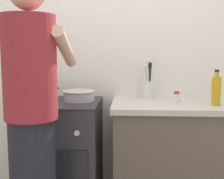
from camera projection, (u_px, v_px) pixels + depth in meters
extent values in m
cube|color=silver|center=(132.00, 55.00, 2.53)|extent=(3.20, 0.10, 2.50)
cube|color=brown|center=(177.00, 163.00, 2.27)|extent=(0.96, 0.56, 0.86)
cube|color=#B7B2A8|center=(179.00, 105.00, 2.21)|extent=(1.00, 0.60, 0.04)
cube|color=#2D2D33|center=(62.00, 159.00, 2.31)|extent=(0.60, 0.60, 0.88)
cube|color=#232326|center=(60.00, 103.00, 2.26)|extent=(0.60, 0.60, 0.02)
cube|color=black|center=(52.00, 178.00, 2.01)|extent=(0.51, 0.01, 0.40)
cylinder|color=silver|center=(24.00, 132.00, 1.98)|extent=(0.04, 0.01, 0.04)
cylinder|color=silver|center=(50.00, 133.00, 1.97)|extent=(0.04, 0.01, 0.04)
cylinder|color=silver|center=(77.00, 133.00, 1.96)|extent=(0.04, 0.01, 0.04)
cylinder|color=#38383D|center=(43.00, 94.00, 2.27)|extent=(0.19, 0.19, 0.11)
cube|color=black|center=(29.00, 88.00, 2.27)|extent=(0.04, 0.02, 0.01)
cube|color=black|center=(56.00, 88.00, 2.26)|extent=(0.04, 0.02, 0.01)
cylinder|color=#B7B7BC|center=(79.00, 96.00, 2.29)|extent=(0.24, 0.24, 0.08)
torus|color=#B7B7BC|center=(79.00, 91.00, 2.29)|extent=(0.26, 0.26, 0.01)
cylinder|color=silver|center=(148.00, 90.00, 2.41)|extent=(0.10, 0.10, 0.14)
cylinder|color=black|center=(150.00, 81.00, 2.40)|extent=(0.02, 0.06, 0.25)
sphere|color=black|center=(150.00, 64.00, 2.38)|extent=(0.03, 0.03, 0.03)
cylinder|color=silver|center=(146.00, 82.00, 2.38)|extent=(0.02, 0.02, 0.22)
sphere|color=silver|center=(146.00, 67.00, 2.37)|extent=(0.03, 0.03, 0.03)
cylinder|color=black|center=(150.00, 82.00, 2.39)|extent=(0.02, 0.04, 0.23)
sphere|color=black|center=(150.00, 67.00, 2.37)|extent=(0.03, 0.03, 0.03)
cylinder|color=#B7BABF|center=(148.00, 80.00, 2.37)|extent=(0.06, 0.01, 0.28)
sphere|color=#B7BABF|center=(148.00, 62.00, 2.36)|extent=(0.03, 0.03, 0.03)
cylinder|color=white|center=(145.00, 82.00, 2.39)|extent=(0.02, 0.07, 0.23)
sphere|color=white|center=(145.00, 66.00, 2.38)|extent=(0.03, 0.03, 0.03)
cylinder|color=silver|center=(177.00, 98.00, 2.22)|extent=(0.04, 0.04, 0.07)
cylinder|color=red|center=(177.00, 93.00, 2.21)|extent=(0.04, 0.04, 0.02)
cylinder|color=gold|center=(216.00, 91.00, 2.09)|extent=(0.07, 0.07, 0.20)
cylinder|color=gold|center=(217.00, 74.00, 2.07)|extent=(0.03, 0.03, 0.04)
cylinder|color=black|center=(217.00, 71.00, 2.07)|extent=(0.03, 0.03, 0.02)
cylinder|color=maroon|center=(30.00, 68.00, 1.64)|extent=(0.30, 0.30, 0.58)
cylinder|color=#D3AA8C|center=(9.00, 48.00, 1.77)|extent=(0.07, 0.41, 0.24)
cylinder|color=#D3AA8C|center=(65.00, 48.00, 1.75)|extent=(0.07, 0.41, 0.24)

